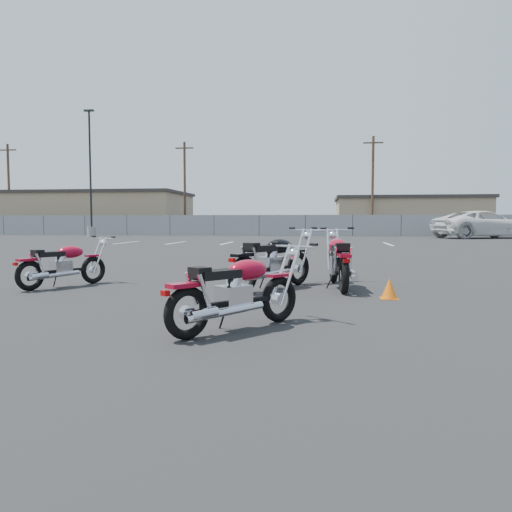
# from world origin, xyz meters

# --- Properties ---
(ground) EXTENTS (120.00, 120.00, 0.00)m
(ground) POSITION_xyz_m (0.00, 0.00, 0.00)
(ground) COLOR black
(ground) RESTS_ON ground
(motorcycle_front_red) EXTENTS (1.30, 1.86, 0.96)m
(motorcycle_front_red) POSITION_xyz_m (-3.56, 0.87, 0.44)
(motorcycle_front_red) COLOR black
(motorcycle_front_red) RESTS_ON ground
(motorcycle_second_black) EXTENTS (1.66, 2.17, 1.14)m
(motorcycle_second_black) POSITION_xyz_m (0.45, 1.12, 0.52)
(motorcycle_second_black) COLOR black
(motorcycle_second_black) RESTS_ON ground
(motorcycle_third_red) EXTENTS (0.90, 2.33, 1.14)m
(motorcycle_third_red) POSITION_xyz_m (1.67, 1.42, 0.52)
(motorcycle_third_red) COLOR black
(motorcycle_third_red) RESTS_ON ground
(motorcycle_rear_red) EXTENTS (1.60, 1.79, 0.99)m
(motorcycle_rear_red) POSITION_xyz_m (0.37, -2.43, 0.45)
(motorcycle_rear_red) COLOR black
(motorcycle_rear_red) RESTS_ON ground
(training_cone_near) EXTENTS (0.28, 0.28, 0.34)m
(training_cone_near) POSITION_xyz_m (2.44, 0.19, 0.17)
(training_cone_near) COLOR orange
(training_cone_near) RESTS_ON ground
(light_pole_west) EXTENTS (0.80, 0.70, 10.21)m
(light_pole_west) POSITION_xyz_m (-17.27, 30.65, 2.65)
(light_pole_west) COLOR gray
(light_pole_west) RESTS_ON ground
(chainlink_fence) EXTENTS (80.06, 0.06, 1.80)m
(chainlink_fence) POSITION_xyz_m (-0.00, 35.00, 0.90)
(chainlink_fence) COLOR gray
(chainlink_fence) RESTS_ON ground
(tan_building_west) EXTENTS (18.40, 10.40, 4.30)m
(tan_building_west) POSITION_xyz_m (-22.00, 42.00, 2.16)
(tan_building_west) COLOR #988262
(tan_building_west) RESTS_ON ground
(tan_building_east) EXTENTS (14.40, 9.40, 3.70)m
(tan_building_east) POSITION_xyz_m (10.00, 44.00, 1.86)
(tan_building_east) COLOR #988262
(tan_building_east) RESTS_ON ground
(utility_pole_a) EXTENTS (1.80, 0.24, 9.00)m
(utility_pole_a) POSITION_xyz_m (-30.00, 39.00, 4.69)
(utility_pole_a) COLOR #422B1E
(utility_pole_a) RESTS_ON ground
(utility_pole_b) EXTENTS (1.80, 0.24, 9.00)m
(utility_pole_b) POSITION_xyz_m (-12.00, 40.00, 4.69)
(utility_pole_b) COLOR #422B1E
(utility_pole_b) RESTS_ON ground
(utility_pole_c) EXTENTS (1.80, 0.24, 9.00)m
(utility_pole_c) POSITION_xyz_m (6.00, 39.00, 4.69)
(utility_pole_c) COLOR #422B1E
(utility_pole_c) RESTS_ON ground
(parking_line_stripes) EXTENTS (15.12, 4.00, 0.01)m
(parking_line_stripes) POSITION_xyz_m (-2.50, 20.00, 0.00)
(parking_line_stripes) COLOR silver
(parking_line_stripes) RESTS_ON ground
(white_van) EXTENTS (6.07, 9.07, 3.20)m
(white_van) POSITION_xyz_m (13.24, 30.79, 1.60)
(white_van) COLOR silver
(white_van) RESTS_ON ground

